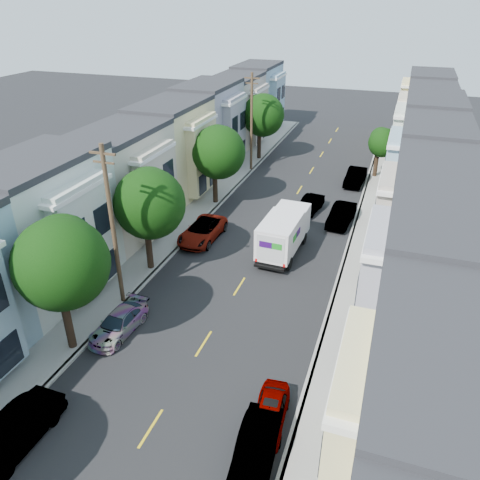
# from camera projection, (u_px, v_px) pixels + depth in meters

# --- Properties ---
(ground) EXTENTS (160.00, 160.00, 0.00)m
(ground) POSITION_uv_depth(u_px,v_px,m) (204.00, 344.00, 25.79)
(ground) COLOR black
(ground) RESTS_ON ground
(road_slab) EXTENTS (12.00, 70.00, 0.02)m
(road_slab) POSITION_uv_depth(u_px,v_px,m) (275.00, 229.00, 38.30)
(road_slab) COLOR black
(road_slab) RESTS_ON ground
(curb_left) EXTENTS (0.30, 70.00, 0.15)m
(curb_left) POSITION_uv_depth(u_px,v_px,m) (207.00, 218.00, 40.02)
(curb_left) COLOR gray
(curb_left) RESTS_ON ground
(curb_right) EXTENTS (0.30, 70.00, 0.15)m
(curb_right) POSITION_uv_depth(u_px,v_px,m) (350.00, 239.00, 36.52)
(curb_right) COLOR gray
(curb_right) RESTS_ON ground
(sidewalk_left) EXTENTS (2.60, 70.00, 0.15)m
(sidewalk_left) POSITION_uv_depth(u_px,v_px,m) (193.00, 216.00, 40.39)
(sidewalk_left) COLOR gray
(sidewalk_left) RESTS_ON ground
(sidewalk_right) EXTENTS (2.60, 70.00, 0.15)m
(sidewalk_right) POSITION_uv_depth(u_px,v_px,m) (367.00, 242.00, 36.15)
(sidewalk_right) COLOR gray
(sidewalk_right) RESTS_ON ground
(centerline) EXTENTS (0.12, 70.00, 0.01)m
(centerline) POSITION_uv_depth(u_px,v_px,m) (275.00, 229.00, 38.31)
(centerline) COLOR gold
(centerline) RESTS_ON ground
(townhouse_row_left) EXTENTS (5.00, 70.00, 8.50)m
(townhouse_row_left) POSITION_uv_depth(u_px,v_px,m) (154.00, 210.00, 41.53)
(townhouse_row_left) COLOR #AEA496
(townhouse_row_left) RESTS_ON ground
(townhouse_row_right) EXTENTS (5.00, 70.00, 8.50)m
(townhouse_row_right) POSITION_uv_depth(u_px,v_px,m) (419.00, 251.00, 35.09)
(townhouse_row_right) COLOR #AEA496
(townhouse_row_right) RESTS_ON ground
(tree_b) EXTENTS (4.70, 4.70, 7.77)m
(tree_b) POSITION_uv_depth(u_px,v_px,m) (60.00, 264.00, 22.89)
(tree_b) COLOR black
(tree_b) RESTS_ON ground
(tree_c) EXTENTS (4.70, 4.70, 7.36)m
(tree_c) POSITION_uv_depth(u_px,v_px,m) (148.00, 204.00, 30.37)
(tree_c) COLOR black
(tree_c) RESTS_ON ground
(tree_d) EXTENTS (4.70, 4.70, 7.20)m
(tree_d) POSITION_uv_depth(u_px,v_px,m) (217.00, 152.00, 40.65)
(tree_d) COLOR black
(tree_d) RESTS_ON ground
(tree_e) EXTENTS (4.70, 4.70, 7.43)m
(tree_e) POSITION_uv_depth(u_px,v_px,m) (262.00, 115.00, 51.87)
(tree_e) COLOR black
(tree_e) RESTS_ON ground
(tree_far_r) EXTENTS (2.96, 2.96, 5.19)m
(tree_far_r) POSITION_uv_depth(u_px,v_px,m) (382.00, 143.00, 47.25)
(tree_far_r) COLOR black
(tree_far_r) RESTS_ON ground
(utility_pole_near) EXTENTS (1.60, 0.26, 10.00)m
(utility_pole_near) POSITION_uv_depth(u_px,v_px,m) (113.00, 228.00, 26.86)
(utility_pole_near) COLOR #42301E
(utility_pole_near) RESTS_ON ground
(utility_pole_far) EXTENTS (1.60, 0.26, 10.00)m
(utility_pole_far) POSITION_uv_depth(u_px,v_px,m) (251.00, 123.00, 48.56)
(utility_pole_far) COLOR #42301E
(utility_pole_far) RESTS_ON ground
(fedex_truck) EXTENTS (2.44, 6.33, 3.04)m
(fedex_truck) POSITION_uv_depth(u_px,v_px,m) (284.00, 232.00, 34.07)
(fedex_truck) COLOR white
(fedex_truck) RESTS_ON ground
(lead_sedan) EXTENTS (1.97, 4.16, 1.33)m
(lead_sedan) POSITION_uv_depth(u_px,v_px,m) (310.00, 205.00, 40.97)
(lead_sedan) COLOR black
(lead_sedan) RESTS_ON ground
(parked_left_b) EXTENTS (1.68, 4.61, 1.53)m
(parked_left_b) POSITION_uv_depth(u_px,v_px,m) (15.00, 433.00, 19.65)
(parked_left_b) COLOR black
(parked_left_b) RESTS_ON ground
(parked_left_c) EXTENTS (1.96, 4.22, 1.24)m
(parked_left_c) POSITION_uv_depth(u_px,v_px,m) (119.00, 323.00, 26.39)
(parked_left_c) COLOR silver
(parked_left_c) RESTS_ON ground
(parked_left_d) EXTENTS (2.55, 5.32, 1.46)m
(parked_left_d) POSITION_uv_depth(u_px,v_px,m) (202.00, 231.00, 36.33)
(parked_left_d) COLOR #43120C
(parked_left_d) RESTS_ON ground
(parked_right_a) EXTENTS (1.84, 4.40, 1.43)m
(parked_right_a) POSITION_uv_depth(u_px,v_px,m) (256.00, 450.00, 18.97)
(parked_right_a) COLOR #474A4C
(parked_right_a) RESTS_ON ground
(parked_right_b) EXTENTS (1.75, 3.88, 1.22)m
(parked_right_b) POSITION_uv_depth(u_px,v_px,m) (270.00, 413.00, 20.80)
(parked_right_b) COLOR white
(parked_right_b) RESTS_ON ground
(parked_right_c) EXTENTS (2.03, 4.73, 1.53)m
(parked_right_c) POSITION_uv_depth(u_px,v_px,m) (341.00, 215.00, 38.85)
(parked_right_c) COLOR black
(parked_right_c) RESTS_ON ground
(parked_right_d) EXTENTS (1.90, 4.71, 1.54)m
(parked_right_d) POSITION_uv_depth(u_px,v_px,m) (355.00, 177.00, 46.89)
(parked_right_d) COLOR black
(parked_right_d) RESTS_ON ground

